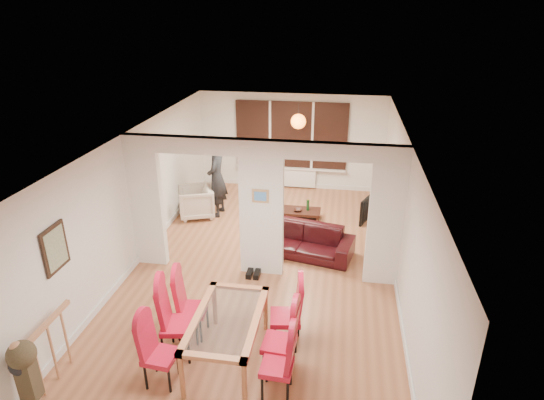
% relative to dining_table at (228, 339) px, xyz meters
% --- Properties ---
extents(floor, '(5.00, 9.00, 0.01)m').
position_rel_dining_table_xyz_m(floor, '(0.05, 2.44, -0.38)').
color(floor, '#A36542').
rests_on(floor, ground).
extents(room_walls, '(5.00, 9.00, 2.60)m').
position_rel_dining_table_xyz_m(room_walls, '(0.05, 2.44, 0.92)').
color(room_walls, silver).
rests_on(room_walls, floor).
extents(divider_wall, '(5.00, 0.18, 2.60)m').
position_rel_dining_table_xyz_m(divider_wall, '(0.05, 2.44, 0.92)').
color(divider_wall, white).
rests_on(divider_wall, floor).
extents(bay_window_blinds, '(3.00, 0.08, 1.80)m').
position_rel_dining_table_xyz_m(bay_window_blinds, '(0.05, 6.88, 1.12)').
color(bay_window_blinds, black).
rests_on(bay_window_blinds, room_walls).
extents(radiator, '(1.40, 0.08, 0.50)m').
position_rel_dining_table_xyz_m(radiator, '(0.05, 6.84, -0.08)').
color(radiator, white).
rests_on(radiator, floor).
extents(pendant_light, '(0.36, 0.36, 0.36)m').
position_rel_dining_table_xyz_m(pendant_light, '(0.35, 5.74, 1.77)').
color(pendant_light, orange).
rests_on(pendant_light, room_walls).
extents(stair_newel, '(0.40, 1.20, 1.10)m').
position_rel_dining_table_xyz_m(stair_newel, '(-2.20, -0.76, 0.17)').
color(stair_newel, '#B47953').
rests_on(stair_newel, floor).
extents(wall_poster, '(0.04, 0.52, 0.67)m').
position_rel_dining_table_xyz_m(wall_poster, '(-2.42, 0.04, 1.22)').
color(wall_poster, gray).
rests_on(wall_poster, room_walls).
extents(pillar_photo, '(0.30, 0.03, 0.25)m').
position_rel_dining_table_xyz_m(pillar_photo, '(0.05, 2.34, 1.22)').
color(pillar_photo, '#4C8CD8').
rests_on(pillar_photo, divider_wall).
extents(dining_table, '(0.91, 1.62, 0.76)m').
position_rel_dining_table_xyz_m(dining_table, '(0.00, 0.00, 0.00)').
color(dining_table, '#9E5E3A').
rests_on(dining_table, floor).
extents(dining_chair_la, '(0.44, 0.44, 1.01)m').
position_rel_dining_table_xyz_m(dining_chair_la, '(-0.78, -0.53, 0.13)').
color(dining_chair_la, '#A71129').
rests_on(dining_chair_la, floor).
extents(dining_chair_lb, '(0.54, 0.54, 1.16)m').
position_rel_dining_table_xyz_m(dining_chair_lb, '(-0.73, 0.05, 0.20)').
color(dining_chair_lb, '#A71129').
rests_on(dining_chair_lb, floor).
extents(dining_chair_lc, '(0.47, 0.47, 1.07)m').
position_rel_dining_table_xyz_m(dining_chair_lc, '(-0.67, 0.47, 0.15)').
color(dining_chair_lc, '#A71129').
rests_on(dining_chair_lc, floor).
extents(dining_chair_ra, '(0.43, 0.43, 1.02)m').
position_rel_dining_table_xyz_m(dining_chair_ra, '(0.77, -0.47, 0.13)').
color(dining_chair_ra, '#A71129').
rests_on(dining_chair_ra, floor).
extents(dining_chair_rb, '(0.47, 0.47, 1.10)m').
position_rel_dining_table_xyz_m(dining_chair_rb, '(0.74, -0.08, 0.17)').
color(dining_chair_rb, '#A71129').
rests_on(dining_chair_rb, floor).
extents(dining_chair_rc, '(0.50, 0.50, 1.10)m').
position_rel_dining_table_xyz_m(dining_chair_rc, '(0.75, 0.49, 0.17)').
color(dining_chair_rc, '#A71129').
rests_on(dining_chair_rc, floor).
extents(sofa, '(2.20, 1.23, 0.61)m').
position_rel_dining_table_xyz_m(sofa, '(0.72, 3.24, -0.08)').
color(sofa, black).
rests_on(sofa, floor).
extents(armchair, '(1.03, 1.04, 0.74)m').
position_rel_dining_table_xyz_m(armchair, '(-1.95, 4.63, -0.01)').
color(armchair, beige).
rests_on(armchair, floor).
extents(person, '(0.69, 0.46, 1.88)m').
position_rel_dining_table_xyz_m(person, '(-1.47, 4.81, 0.56)').
color(person, black).
rests_on(person, floor).
extents(television, '(1.03, 0.55, 0.61)m').
position_rel_dining_table_xyz_m(television, '(2.05, 5.19, -0.07)').
color(television, black).
rests_on(television, floor).
extents(coffee_table, '(1.04, 0.54, 0.24)m').
position_rel_dining_table_xyz_m(coffee_table, '(0.50, 4.84, -0.26)').
color(coffee_table, black).
rests_on(coffee_table, floor).
extents(bottle, '(0.07, 0.07, 0.28)m').
position_rel_dining_table_xyz_m(bottle, '(0.71, 4.87, -0.01)').
color(bottle, '#143F19').
rests_on(bottle, coffee_table).
extents(bowl, '(0.20, 0.20, 0.05)m').
position_rel_dining_table_xyz_m(bowl, '(0.47, 4.79, -0.12)').
color(bowl, black).
rests_on(bowl, coffee_table).
extents(shoes, '(0.25, 0.27, 0.10)m').
position_rel_dining_table_xyz_m(shoes, '(-0.08, 2.22, -0.33)').
color(shoes, black).
rests_on(shoes, floor).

